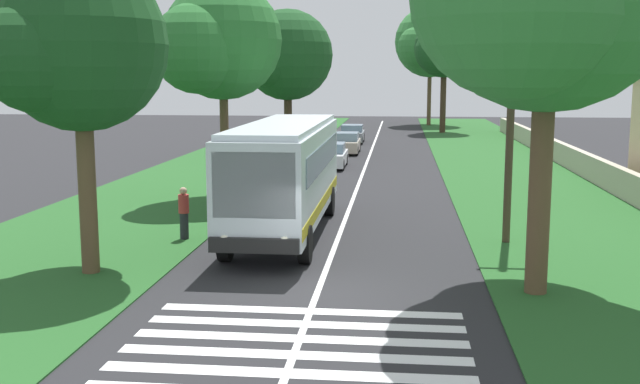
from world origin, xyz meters
name	(u,v)px	position (x,y,z in m)	size (l,w,h in m)	color
ground	(316,295)	(0.00, 0.00, 0.00)	(160.00, 160.00, 0.00)	#262628
grass_verge_left	(172,193)	(15.00, 8.20, 0.02)	(120.00, 8.00, 0.04)	#235623
grass_verge_right	(545,199)	(15.00, -8.20, 0.02)	(120.00, 8.00, 0.04)	#235623
centre_line	(354,197)	(15.00, 0.00, 0.00)	(110.00, 0.16, 0.01)	silver
coach_bus	(286,170)	(6.99, 1.80, 2.15)	(11.16, 2.62, 3.73)	silver
zebra_crossing	(294,355)	(-3.97, 0.00, 0.00)	(5.85, 6.80, 0.01)	silver
trailing_car_0	(330,156)	(25.41, 1.99, 0.67)	(4.30, 1.78, 1.43)	silver
trailing_car_1	(346,144)	(33.43, 1.64, 0.67)	(4.30, 1.78, 1.43)	#B7A893
trailing_car_2	(352,134)	(41.48, 1.73, 0.67)	(4.30, 1.78, 1.43)	gray
roadside_tree_left_0	(287,58)	(31.57, 5.41, 6.39)	(6.96, 5.86, 9.45)	#3D2D1E
roadside_tree_left_1	(218,44)	(13.70, 5.62, 6.56)	(6.21, 5.07, 9.17)	brown
roadside_tree_left_2	(79,50)	(1.48, 6.35, 5.91)	(5.36, 4.49, 8.26)	brown
roadside_tree_right_0	(429,44)	(63.03, -4.85, 8.49)	(8.85, 7.36, 12.33)	brown
roadside_tree_right_2	(443,50)	(52.58, -5.72, 7.55)	(6.89, 5.45, 10.43)	#3D2D1E
utility_pole	(511,100)	(6.32, -5.36, 4.53)	(0.24, 1.40, 8.69)	#473828
roadside_wall	(598,171)	(20.00, -11.60, 0.66)	(70.00, 0.40, 1.25)	#B2A893
pedestrian	(184,212)	(5.68, 4.92, 0.91)	(0.34, 0.34, 1.69)	#26262D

